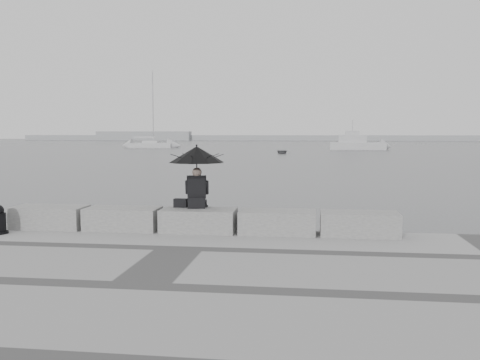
# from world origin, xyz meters

# --- Properties ---
(ground) EXTENTS (360.00, 360.00, 0.00)m
(ground) POSITION_xyz_m (0.00, 0.00, 0.00)
(ground) COLOR #434548
(ground) RESTS_ON ground
(stone_block_far_left) EXTENTS (1.60, 0.80, 0.50)m
(stone_block_far_left) POSITION_xyz_m (-3.40, -0.45, 0.75)
(stone_block_far_left) COLOR slate
(stone_block_far_left) RESTS_ON promenade
(stone_block_left) EXTENTS (1.60, 0.80, 0.50)m
(stone_block_left) POSITION_xyz_m (-1.70, -0.45, 0.75)
(stone_block_left) COLOR slate
(stone_block_left) RESTS_ON promenade
(stone_block_centre) EXTENTS (1.60, 0.80, 0.50)m
(stone_block_centre) POSITION_xyz_m (0.00, -0.45, 0.75)
(stone_block_centre) COLOR slate
(stone_block_centre) RESTS_ON promenade
(stone_block_right) EXTENTS (1.60, 0.80, 0.50)m
(stone_block_right) POSITION_xyz_m (1.70, -0.45, 0.75)
(stone_block_right) COLOR slate
(stone_block_right) RESTS_ON promenade
(stone_block_far_right) EXTENTS (1.60, 0.80, 0.50)m
(stone_block_far_right) POSITION_xyz_m (3.40, -0.45, 0.75)
(stone_block_far_right) COLOR slate
(stone_block_far_right) RESTS_ON promenade
(seated_person) EXTENTS (1.21, 1.21, 1.39)m
(seated_person) POSITION_xyz_m (-0.08, -0.25, 2.02)
(seated_person) COLOR black
(seated_person) RESTS_ON stone_block_centre
(bag) EXTENTS (0.29, 0.17, 0.19)m
(bag) POSITION_xyz_m (-0.45, -0.21, 1.09)
(bag) COLOR black
(bag) RESTS_ON stone_block_centre
(distant_landmass) EXTENTS (180.00, 8.00, 2.80)m
(distant_landmass) POSITION_xyz_m (-8.14, 154.51, 0.90)
(distant_landmass) COLOR #96989B
(distant_landmass) RESTS_ON ground
(sailboat_left) EXTENTS (7.31, 2.63, 12.90)m
(sailboat_left) POSITION_xyz_m (-24.13, 74.96, 0.53)
(sailboat_left) COLOR #BCBCBE
(sailboat_left) RESTS_ON ground
(motor_cruiser) EXTENTS (8.17, 3.05, 4.50)m
(motor_cruiser) POSITION_xyz_m (9.32, 69.57, 0.89)
(motor_cruiser) COLOR #BCBCBE
(motor_cruiser) RESTS_ON ground
(dinghy) EXTENTS (2.86, 1.22, 0.48)m
(dinghy) POSITION_xyz_m (-1.15, 54.42, 0.24)
(dinghy) COLOR gray
(dinghy) RESTS_ON ground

